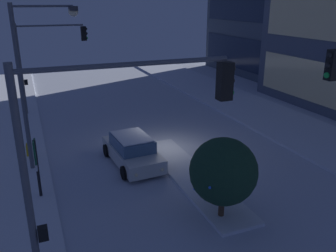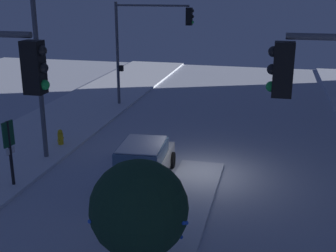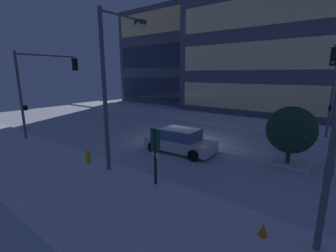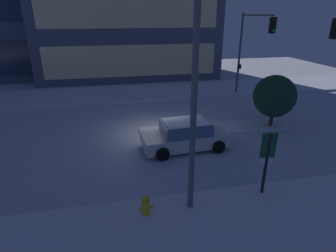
% 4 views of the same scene
% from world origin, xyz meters
% --- Properties ---
extents(ground, '(52.00, 52.00, 0.00)m').
position_xyz_m(ground, '(0.00, 0.00, 0.00)').
color(ground, silver).
extents(curb_strip_near, '(52.00, 5.20, 0.14)m').
position_xyz_m(curb_strip_near, '(0.00, -8.81, 0.07)').
color(curb_strip_near, silver).
rests_on(curb_strip_near, ground).
extents(median_strip, '(9.00, 1.80, 0.14)m').
position_xyz_m(median_strip, '(3.47, -0.19, 0.07)').
color(median_strip, silver).
rests_on(median_strip, ground).
extents(car_near, '(4.55, 2.29, 1.49)m').
position_xyz_m(car_near, '(1.05, -2.25, 0.71)').
color(car_near, silver).
rests_on(car_near, ground).
extents(traffic_light_corner_near_left, '(0.32, 4.85, 6.40)m').
position_xyz_m(traffic_light_corner_near_left, '(-9.60, -5.20, 4.40)').
color(traffic_light_corner_near_left, '#565960').
rests_on(traffic_light_corner_near_left, ground).
extents(street_lamp_arched, '(0.56, 2.88, 7.71)m').
position_xyz_m(street_lamp_arched, '(-0.04, -6.20, 5.02)').
color(street_lamp_arched, '#565960').
rests_on(street_lamp_arched, ground).
extents(fire_hydrant, '(0.48, 0.26, 0.87)m').
position_xyz_m(fire_hydrant, '(-1.62, -7.07, 0.42)').
color(fire_hydrant, gold).
rests_on(fire_hydrant, ground).
extents(parking_info_sign, '(0.55, 0.13, 2.60)m').
position_xyz_m(parking_info_sign, '(2.88, -6.75, 1.66)').
color(parking_info_sign, black).
rests_on(parking_info_sign, ground).
extents(decorated_tree_median, '(2.48, 2.53, 3.21)m').
position_xyz_m(decorated_tree_median, '(6.92, -0.54, 1.97)').
color(decorated_tree_median, '#473323').
rests_on(decorated_tree_median, ground).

